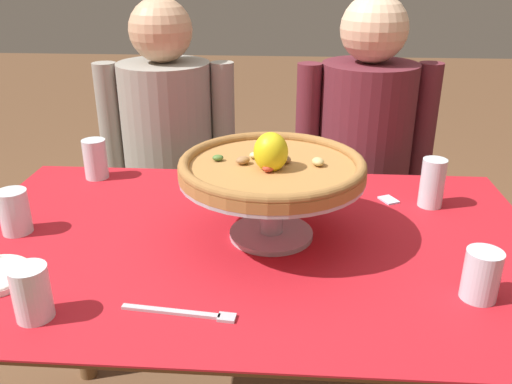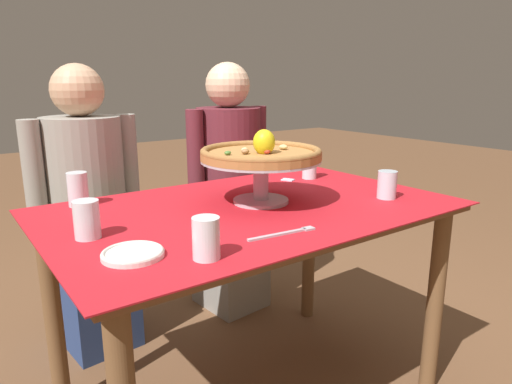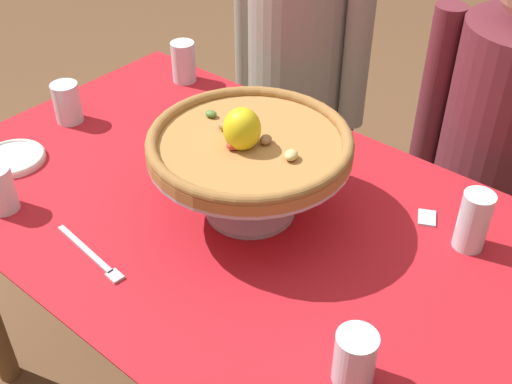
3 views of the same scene
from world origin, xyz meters
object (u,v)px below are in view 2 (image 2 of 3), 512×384
Objects in this scene: water_glass_back_right at (309,166)px; water_glass_front_right at (387,187)px; sugar_packet at (288,180)px; diner_left at (89,219)px; pizza at (261,153)px; diner_right at (229,196)px; side_plate at (133,253)px; pizza_stand at (261,172)px; water_glass_back_left at (78,191)px; dinner_fork at (286,233)px; water_glass_side_left at (88,222)px; water_glass_front_left at (206,241)px.

water_glass_front_right is (-0.00, -0.41, -0.01)m from water_glass_back_right.
sugar_packet is 0.86m from diner_left.
sugar_packet is at bearing 102.73° from water_glass_front_right.
pizza is 0.33× the size of diner_right.
diner_left is at bearing 145.43° from sugar_packet.
diner_right is at bearing -3.35° from diner_left.
pizza is 0.61m from side_plate.
pizza_stand is at bearing -154.26° from water_glass_back_right.
pizza is 0.33× the size of diner_left.
water_glass_back_left is 0.76× the size of side_plate.
dinner_fork reaches higher than sugar_packet.
sugar_packet is at bearing 15.08° from water_glass_side_left.
water_glass_front_right is 1.97× the size of sugar_packet.
diner_left is at bearing 89.37° from water_glass_front_left.
diner_right is at bearing 103.82° from water_glass_back_right.
water_glass_side_left is at bearing -177.67° from pizza.
sugar_packet is at bearing 27.23° from side_plate.
water_glass_back_left is 0.09× the size of diner_left.
water_glass_front_right is at bearing -30.45° from water_glass_back_left.
diner_right reaches higher than water_glass_front_left.
diner_left is (-0.80, 0.50, -0.22)m from water_glass_back_right.
sugar_packet is at bearing 35.70° from pizza.
water_glass_front_left is (-0.81, -0.53, -0.01)m from water_glass_back_right.
water_glass_front_left is 0.08× the size of diner_right.
diner_left is (0.20, 0.72, -0.21)m from water_glass_side_left.
water_glass_back_left reaches higher than side_plate.
diner_left reaches higher than water_glass_back_left.
water_glass_front_left is 0.36m from water_glass_side_left.
water_glass_front_right reaches higher than side_plate.
side_plate is 0.70× the size of dinner_fork.
sugar_packet is 0.04× the size of diner_right.
diner_right is (-0.01, 0.44, -0.16)m from sugar_packet.
water_glass_front_left is 0.27m from dinner_fork.
diner_right reaches higher than pizza.
sugar_packet is (0.82, -0.11, -0.05)m from water_glass_back_left.
sugar_packet is (0.44, 0.52, -0.00)m from dinner_fork.
water_glass_back_right is at bearing 89.63° from water_glass_front_right.
side_plate is 0.12× the size of diner_left.
water_glass_side_left is at bearing -105.28° from diner_left.
diner_right is at bearing 65.92° from dinner_fork.
diner_right is at bearing 66.28° from pizza_stand.
pizza is 0.87m from diner_left.
side_plate is at bearing -158.11° from pizza.
water_glass_back_right is 0.74m from dinner_fork.
water_glass_side_left is 2.07× the size of sugar_packet.
side_plate is 0.41m from dinner_fork.
water_glass_front_left is at bearing -80.04° from water_glass_back_left.
pizza is 3.23× the size of water_glass_back_right.
water_glass_back_left is 0.36m from water_glass_side_left.
water_glass_front_right reaches higher than dinner_fork.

